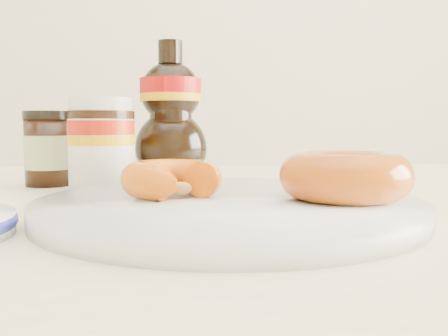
{
  "coord_description": "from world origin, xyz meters",
  "views": [
    {
      "loc": [
        -0.02,
        -0.35,
        0.82
      ],
      "look_at": [
        0.02,
        0.1,
        0.79
      ],
      "focal_mm": 40.0,
      "sensor_mm": 36.0,
      "label": 1
    }
  ],
  "objects": [
    {
      "name": "dining_table",
      "position": [
        0.0,
        0.1,
        0.67
      ],
      "size": [
        1.4,
        0.9,
        0.75
      ],
      "color": "#FFF2C2",
      "rests_on": "ground"
    },
    {
      "name": "plate",
      "position": [
        0.02,
        0.05,
        0.76
      ],
      "size": [
        0.31,
        0.31,
        0.02
      ],
      "color": "white",
      "rests_on": "dining_table"
    },
    {
      "name": "donut_bitten",
      "position": [
        -0.03,
        0.06,
        0.78
      ],
      "size": [
        0.11,
        0.11,
        0.03
      ],
      "primitive_type": "torus",
      "rotation": [
        0.0,
        0.0,
        -0.42
      ],
      "color": "#CA730B",
      "rests_on": "plate"
    },
    {
      "name": "donut_whole",
      "position": [
        0.11,
        0.04,
        0.78
      ],
      "size": [
        0.12,
        0.12,
        0.04
      ],
      "primitive_type": "torus",
      "rotation": [
        0.0,
        0.0,
        0.16
      ],
      "color": "#A4440A",
      "rests_on": "plate"
    },
    {
      "name": "nutella_jar",
      "position": [
        -0.11,
        0.21,
        0.81
      ],
      "size": [
        0.07,
        0.07,
        0.1
      ],
      "rotation": [
        0.0,
        0.0,
        -0.31
      ],
      "color": "white",
      "rests_on": "dining_table"
    },
    {
      "name": "syrup_bottle",
      "position": [
        -0.04,
        0.29,
        0.84
      ],
      "size": [
        0.1,
        0.08,
        0.18
      ],
      "primitive_type": null,
      "rotation": [
        0.0,
        0.0,
        -0.06
      ],
      "color": "black",
      "rests_on": "dining_table"
    },
    {
      "name": "dark_jar",
      "position": [
        -0.18,
        0.27,
        0.79
      ],
      "size": [
        0.06,
        0.06,
        0.09
      ],
      "rotation": [
        0.0,
        0.0,
        0.37
      ],
      "color": "black",
      "rests_on": "dining_table"
    }
  ]
}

